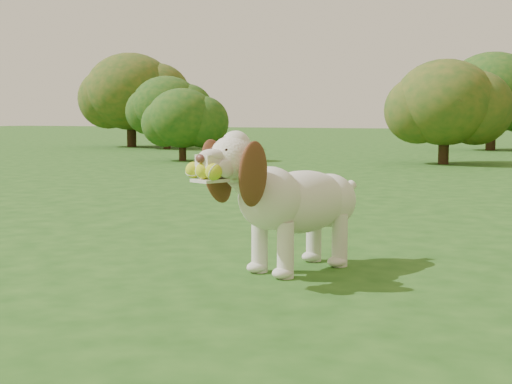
% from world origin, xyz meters
% --- Properties ---
extents(ground, '(80.00, 80.00, 0.00)m').
position_xyz_m(ground, '(0.00, 0.00, 0.00)').
color(ground, '#1D4915').
rests_on(ground, ground).
extents(dog, '(0.60, 1.02, 0.68)m').
position_xyz_m(dog, '(0.35, -0.08, 0.36)').
color(dog, silver).
rests_on(dog, ground).
extents(shrub_a, '(1.17, 1.17, 1.21)m').
position_xyz_m(shrub_a, '(-4.66, 7.02, 0.71)').
color(shrub_a, '#382314').
rests_on(shrub_a, ground).
extents(shrub_i, '(2.07, 2.07, 2.14)m').
position_xyz_m(shrub_i, '(-0.56, 13.19, 1.26)').
color(shrub_i, '#382314').
rests_on(shrub_i, ground).
extents(shrub_g, '(2.20, 2.20, 2.28)m').
position_xyz_m(shrub_g, '(-8.73, 11.21, 1.34)').
color(shrub_g, '#382314').
rests_on(shrub_g, ground).
extents(shrub_b, '(1.57, 1.57, 1.63)m').
position_xyz_m(shrub_b, '(-0.56, 8.11, 0.96)').
color(shrub_b, '#382314').
rests_on(shrub_b, ground).
extents(shrub_e, '(1.60, 1.60, 1.66)m').
position_xyz_m(shrub_e, '(-7.31, 10.61, 0.98)').
color(shrub_e, '#382314').
rests_on(shrub_e, ground).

